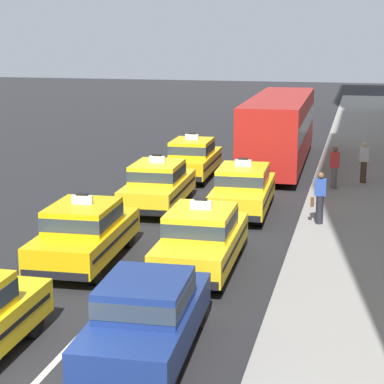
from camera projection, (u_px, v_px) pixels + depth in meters
The scene contains 12 objects.
lane_stripe_left_right at pixel (231, 175), 30.09m from camera, with size 0.14×80.00×0.01m, color silver.
sidewalk_curb at pixel (362, 209), 24.04m from camera, with size 4.00×90.00×0.15m, color gray.
taxi_left_second at pixel (85, 232), 18.46m from camera, with size 2.03×4.64×1.96m.
taxi_left_third at pixel (158, 184), 24.25m from camera, with size 1.99×4.63×1.96m.
taxi_left_fourth at pixel (192, 158), 29.40m from camera, with size 1.94×4.61×1.96m.
sedan_right_nearest at pixel (147, 314), 13.10m from camera, with size 1.98×4.39×1.58m.
taxi_right_second at pixel (202, 238), 17.92m from camera, with size 1.92×4.60×1.96m.
taxi_right_third at pixel (243, 188), 23.58m from camera, with size 1.97×4.62×1.96m.
bus_right_fourth at pixel (280, 127), 32.03m from camera, with size 2.70×11.24×3.22m.
pedestrian_near_crosswalk at pixel (334, 167), 26.73m from camera, with size 0.36×0.24×1.65m.
pedestrian_mid_block at pixel (364, 162), 27.75m from camera, with size 0.36×0.24×1.65m.
pedestrian_by_storefront at pixel (320, 198), 21.75m from camera, with size 0.47×0.24×1.67m.
Camera 1 is at (5.36, -9.03, 6.08)m, focal length 64.42 mm.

